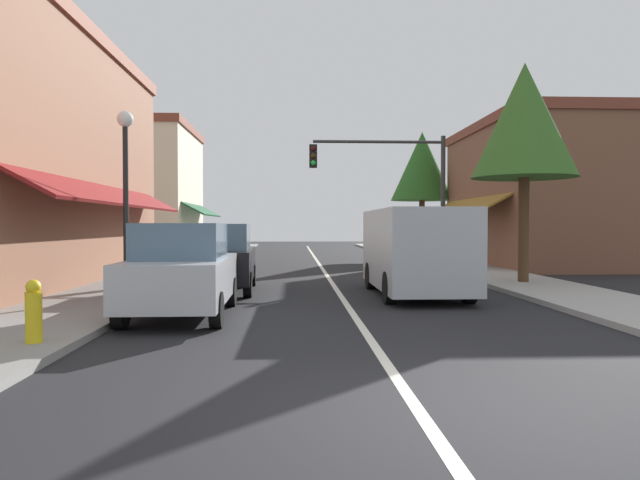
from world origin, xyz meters
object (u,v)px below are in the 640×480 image
(traffic_signal_mast_arm, at_px, (395,177))
(parked_car_nearest_left, at_px, (182,270))
(tree_right_far, at_px, (422,167))
(fire_hydrant, at_px, (34,312))
(street_lamp_left_near, at_px, (126,172))
(parked_car_second_left, at_px, (219,258))
(tree_right_near, at_px, (525,121))
(van_in_lane, at_px, (415,249))

(traffic_signal_mast_arm, bearing_deg, parked_car_nearest_left, -117.07)
(parked_car_nearest_left, relative_size, tree_right_far, 0.62)
(traffic_signal_mast_arm, distance_m, fire_hydrant, 17.08)
(traffic_signal_mast_arm, bearing_deg, street_lamp_left_near, -128.38)
(parked_car_second_left, distance_m, street_lamp_left_near, 3.43)
(tree_right_near, relative_size, fire_hydrant, 7.31)
(street_lamp_left_near, height_order, fire_hydrant, street_lamp_left_near)
(parked_car_second_left, distance_m, fire_hydrant, 7.44)
(traffic_signal_mast_arm, relative_size, street_lamp_left_near, 1.26)
(tree_right_near, bearing_deg, parked_car_nearest_left, -148.50)
(traffic_signal_mast_arm, bearing_deg, tree_right_near, -68.85)
(parked_car_nearest_left, xyz_separation_m, van_in_lane, (5.10, 3.17, 0.27))
(parked_car_nearest_left, distance_m, traffic_signal_mast_arm, 13.72)
(parked_car_nearest_left, bearing_deg, van_in_lane, 31.06)
(parked_car_second_left, xyz_separation_m, fire_hydrant, (-1.63, -7.26, -0.33))
(parked_car_second_left, relative_size, tree_right_far, 0.62)
(parked_car_second_left, bearing_deg, traffic_signal_mast_arm, 50.81)
(parked_car_nearest_left, bearing_deg, street_lamp_left_near, 126.45)
(parked_car_second_left, bearing_deg, street_lamp_left_near, -133.22)
(street_lamp_left_near, bearing_deg, van_in_lane, 8.52)
(traffic_signal_mast_arm, xyz_separation_m, tree_right_near, (2.57, -6.64, 1.04))
(street_lamp_left_near, relative_size, fire_hydrant, 4.93)
(van_in_lane, xyz_separation_m, tree_right_near, (3.59, 2.15, 3.54))
(street_lamp_left_near, height_order, tree_right_near, tree_right_near)
(street_lamp_left_near, bearing_deg, tree_right_near, 16.99)
(tree_right_near, height_order, tree_right_far, tree_right_far)
(parked_car_nearest_left, bearing_deg, fire_hydrant, -116.51)
(van_in_lane, relative_size, street_lamp_left_near, 1.21)
(parked_car_second_left, height_order, tree_right_far, tree_right_far)
(van_in_lane, bearing_deg, street_lamp_left_near, -171.59)
(traffic_signal_mast_arm, xyz_separation_m, street_lamp_left_near, (-7.76, -9.80, -0.72))
(traffic_signal_mast_arm, bearing_deg, fire_hydrant, -116.79)
(tree_right_far, bearing_deg, traffic_signal_mast_arm, -109.80)
(parked_car_nearest_left, distance_m, fire_hydrant, 3.38)
(tree_right_far, bearing_deg, van_in_lane, -102.99)
(parked_car_nearest_left, distance_m, van_in_lane, 6.01)
(parked_car_second_left, bearing_deg, fire_hydrant, -104.38)
(parked_car_second_left, bearing_deg, van_in_lane, -13.75)
(traffic_signal_mast_arm, distance_m, tree_right_far, 8.41)
(parked_car_nearest_left, xyz_separation_m, tree_right_far, (8.93, 19.80, 3.96))
(parked_car_nearest_left, relative_size, tree_right_near, 0.65)
(traffic_signal_mast_arm, relative_size, fire_hydrant, 6.23)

